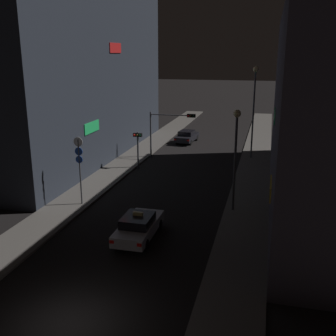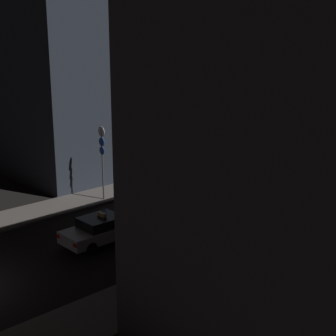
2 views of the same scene
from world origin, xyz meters
name	(u,v)px [view 1 (image 1 of 2)]	position (x,y,z in m)	size (l,w,h in m)	color
ground_plane	(68,325)	(0.00, 0.00, 0.00)	(300.00, 300.00, 0.00)	black
sidewalk_left	(143,150)	(-5.96, 28.63, 0.07)	(2.88, 61.26, 0.14)	#5B5651
sidewalk_right	(256,156)	(5.96, 28.63, 0.07)	(2.88, 61.26, 0.14)	#5B5651
building_facade_left	(58,38)	(-13.20, 24.97, 11.50)	(11.67, 30.19, 23.00)	#282D38
taxi	(139,226)	(0.28, 7.92, 0.74)	(1.83, 4.45, 1.62)	#B7B7BC
far_car	(187,136)	(-2.21, 33.78, 0.73)	(2.17, 4.59, 1.42)	black
traffic_light_overhead	(169,125)	(-2.42, 25.79, 3.41)	(4.53, 0.42, 4.62)	#47474C
traffic_light_left_kerb	(138,142)	(-4.27, 21.70, 2.43)	(0.80, 0.42, 3.35)	#47474C
sign_pole_left	(80,164)	(-5.09, 11.84, 3.00)	(0.63, 0.10, 4.67)	#47474C
street_lamp_near_block	(236,144)	(5.06, 13.31, 4.56)	(0.48, 0.48, 6.60)	#47474C
street_lamp_far_block	(254,97)	(5.48, 27.78, 6.09)	(0.53, 0.53, 8.81)	#47474C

